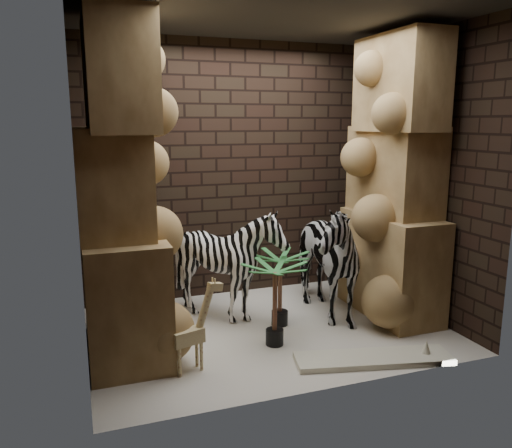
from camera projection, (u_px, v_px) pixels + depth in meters
name	position (u px, v px, depth m)	size (l,w,h in m)	color
floor	(268.00, 329.00, 5.17)	(3.50, 3.50, 0.00)	beige
ceiling	(270.00, 17.00, 4.58)	(3.50, 3.50, 0.00)	#33302D
wall_back	(231.00, 171.00, 6.03)	(3.50, 3.50, 0.00)	black
wall_front	(331.00, 202.00, 3.72)	(3.50, 3.50, 0.00)	black
wall_left	(76.00, 191.00, 4.30)	(3.00, 3.00, 0.00)	black
wall_right	(421.00, 176.00, 5.45)	(3.00, 3.00, 0.00)	black
rock_pillar_left	(119.00, 189.00, 4.41)	(0.68, 1.30, 3.00)	tan
rock_pillar_right	(395.00, 177.00, 5.34)	(0.58, 1.25, 3.00)	tan
zebra_right	(318.00, 247.00, 5.44)	(0.69, 1.28, 1.51)	white
zebra_left	(228.00, 269.00, 5.34)	(0.99, 1.22, 1.11)	white
giraffe_toy	(188.00, 327.00, 4.23)	(0.41, 0.14, 0.80)	#DAC486
palm_front	(280.00, 289.00, 5.22)	(0.36, 0.36, 0.78)	#247234
palm_back	(275.00, 304.00, 4.75)	(0.36, 0.36, 0.81)	#247234
surfboard	(373.00, 358.00, 4.49)	(1.38, 0.34, 0.05)	silver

